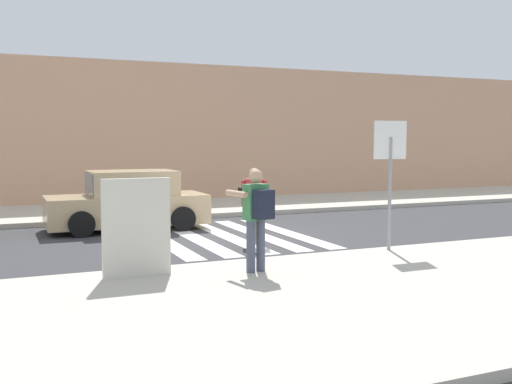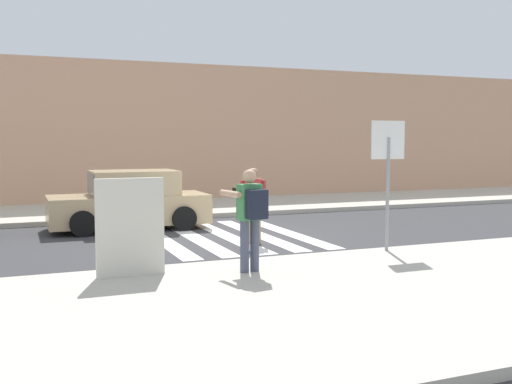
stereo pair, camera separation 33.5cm
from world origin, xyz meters
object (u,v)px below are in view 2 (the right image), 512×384
(photographer_with_backpack, at_px, (250,211))
(parked_car_tan, at_px, (130,202))
(advertising_board, at_px, (130,227))
(stop_sign, at_px, (388,156))
(pedestrian_crossing, at_px, (253,201))

(photographer_with_backpack, relative_size, parked_car_tan, 0.42)
(parked_car_tan, distance_m, advertising_board, 6.25)
(photographer_with_backpack, height_order, advertising_board, photographer_with_backpack)
(stop_sign, bearing_deg, pedestrian_crossing, 128.16)
(stop_sign, relative_size, advertising_board, 1.62)
(photographer_with_backpack, relative_size, advertising_board, 1.08)
(stop_sign, relative_size, pedestrian_crossing, 1.50)
(stop_sign, height_order, pedestrian_crossing, stop_sign)
(pedestrian_crossing, height_order, parked_car_tan, pedestrian_crossing)
(stop_sign, relative_size, parked_car_tan, 0.63)
(parked_car_tan, bearing_deg, advertising_board, -100.17)
(photographer_with_backpack, height_order, pedestrian_crossing, photographer_with_backpack)
(photographer_with_backpack, bearing_deg, advertising_board, 166.35)
(stop_sign, distance_m, advertising_board, 5.30)
(photographer_with_backpack, height_order, parked_car_tan, photographer_with_backpack)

